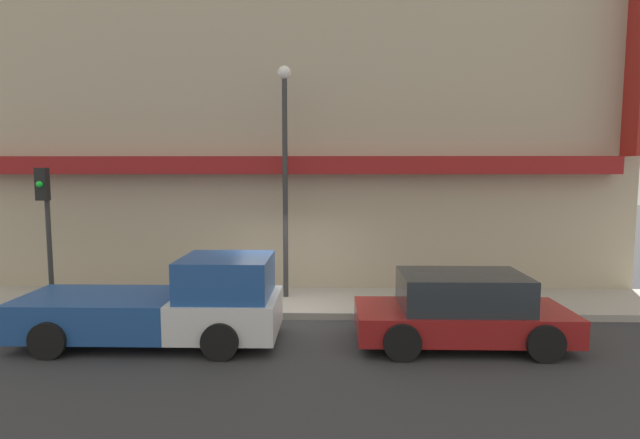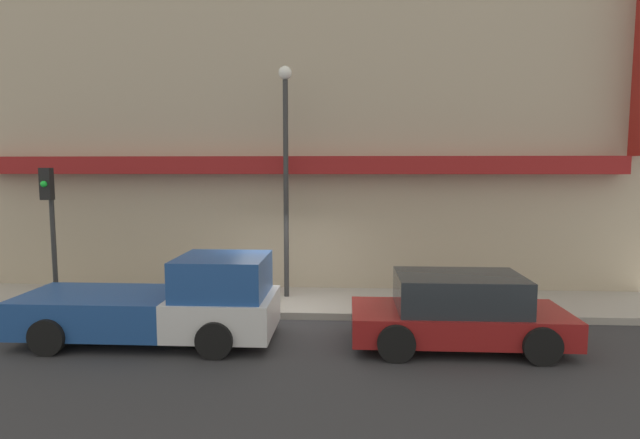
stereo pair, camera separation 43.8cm
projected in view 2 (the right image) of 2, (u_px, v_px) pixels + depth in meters
ground_plane at (287, 320)px, 12.26m from camera, size 80.00×80.00×0.00m
sidewalk at (293, 302)px, 13.57m from camera, size 36.00×2.66×0.18m
building at (302, 121)px, 15.85m from camera, size 19.80×3.80×11.07m
pickup_truck at (167, 304)px, 10.69m from camera, size 5.43×2.15×1.86m
parked_car at (458, 311)px, 10.36m from camera, size 4.41×2.07×1.52m
fire_hydrant at (437, 294)px, 12.69m from camera, size 0.16×0.16×0.72m
street_lamp at (286, 157)px, 13.45m from camera, size 0.36×0.36×6.24m
traffic_light at (50, 212)px, 12.60m from camera, size 0.28×0.42×3.55m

